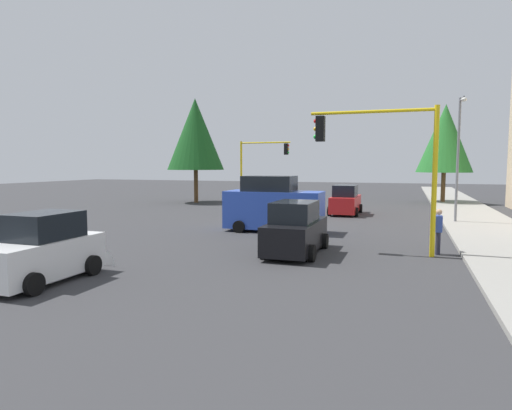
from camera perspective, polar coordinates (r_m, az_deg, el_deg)
The scene contains 14 objects.
ground_plane at distance 24.18m, azimuth 2.94°, elevation -2.69°, with size 120.00×120.00×0.00m, color #353538.
sidewalk_kerb at distance 28.49m, azimuth 26.70°, elevation -1.89°, with size 80.00×4.00×0.15m, color gray.
lane_arrow_near at distance 15.34m, azimuth -20.52°, elevation -7.64°, with size 2.40×1.10×1.10m.
traffic_signal_near_left at distance 17.06m, azimuth 15.93°, elevation 6.78°, with size 0.36×4.59×5.43m.
traffic_signal_far_right at distance 39.00m, azimuth 0.63°, elevation 5.96°, with size 0.36×4.59×5.38m.
street_lamp_curbside at distance 26.79m, azimuth 24.70°, elevation 6.93°, with size 2.15×0.28×7.00m.
tree_roadside_far at distance 41.19m, azimuth 23.18°, elevation 7.88°, with size 4.60×4.60×8.42m.
tree_opposite_side at distance 39.28m, azimuth -7.82°, elevation 9.01°, with size 4.93×4.93×9.04m.
delivery_van_blue at distance 22.04m, azimuth 2.24°, elevation -0.11°, with size 2.22×4.80×2.77m.
car_red at distance 30.23m, azimuth 11.45°, elevation 0.51°, with size 4.07×1.96×1.98m.
car_silver at distance 30.65m, azimuth -0.09°, elevation 0.68°, with size 3.89×2.11×1.98m.
car_black at distance 16.67m, azimuth 5.12°, elevation -3.20°, with size 4.14×1.96×1.98m.
car_white at distance 14.04m, azimuth -25.90°, elevation -5.31°, with size 3.63×1.93×1.98m.
pedestrian_crossing at distance 17.74m, azimuth 22.46°, elevation -3.02°, with size 0.40×0.24×1.70m.
Camera 1 is at (23.03, 6.58, 3.34)m, focal length 31.03 mm.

